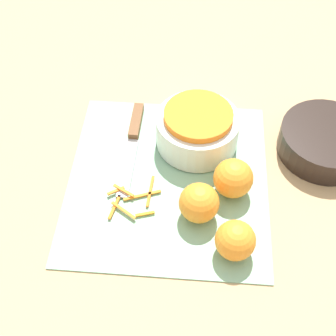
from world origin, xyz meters
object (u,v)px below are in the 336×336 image
Objects in this scene: orange_back at (233,178)px; bowl_speckled at (197,128)px; knife at (134,132)px; bowl_dark at (325,141)px; orange_left at (199,203)px; orange_right at (235,240)px.

bowl_speckled is at bearing -149.28° from orange_back.
knife is 3.24× the size of orange_back.
knife is (-0.01, -0.38, -0.01)m from bowl_dark.
orange_right is at bearing 42.15° from orange_left.
knife is at bearing -91.44° from bowl_dark.
orange_back is at bearing -57.29° from bowl_dark.
bowl_speckled is 0.89× the size of bowl_dark.
orange_back is at bearing 58.41° from knife.
bowl_speckled is at bearing -89.60° from bowl_dark.
orange_right is (0.24, 0.07, -0.01)m from bowl_speckled.
bowl_speckled is at bearing -163.55° from orange_right.
orange_right is at bearing 1.16° from orange_back.
orange_left is at bearing 3.17° from bowl_speckled.
bowl_dark is 0.77× the size of knife.
orange_back is at bearing -178.84° from orange_right.
orange_left reaches higher than knife.
bowl_speckled is 0.69× the size of knife.
orange_right is (0.07, 0.06, -0.00)m from orange_left.
knife is at bearing -141.80° from orange_right.
bowl_speckled reaches higher than bowl_dark.
orange_left is (0.17, -0.24, 0.01)m from bowl_dark.
knife is (-0.01, -0.13, -0.03)m from bowl_speckled.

